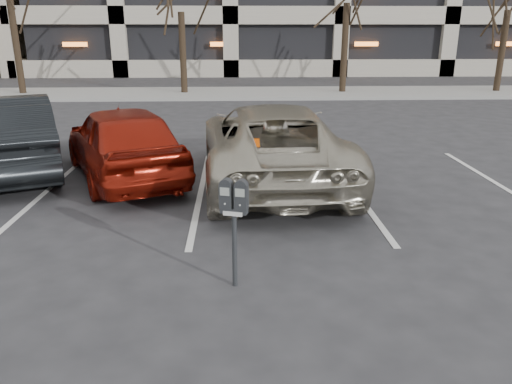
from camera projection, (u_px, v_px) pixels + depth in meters
ground at (291, 242)px, 6.93m from camera, size 140.00×140.00×0.00m
sidewalk at (253, 93)px, 22.09m from camera, size 80.00×4.00×0.12m
stall_lines at (201, 191)px, 9.05m from camera, size 16.90×5.20×0.00m
parking_meter at (234, 207)px, 5.45m from camera, size 0.34×0.21×1.25m
suv_silver at (272, 143)px, 9.40m from camera, size 2.78×5.52×1.50m
car_red at (123, 141)px, 9.65m from camera, size 3.31×4.62×1.46m
car_dark at (8, 134)px, 10.04m from camera, size 3.38×5.00×1.56m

